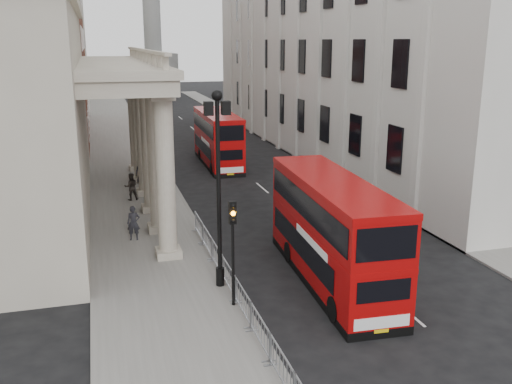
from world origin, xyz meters
name	(u,v)px	position (x,y,z in m)	size (l,w,h in m)	color
ground	(259,329)	(0.00, 0.00, 0.00)	(260.00, 260.00, 0.00)	black
sidewalk_west	(127,166)	(-3.00, 30.00, 0.06)	(6.00, 140.00, 0.12)	slate
sidewalk_east	(310,156)	(13.50, 30.00, 0.06)	(3.00, 140.00, 0.12)	slate
kerb	(162,164)	(-0.05, 30.00, 0.07)	(0.20, 140.00, 0.14)	slate
portico_building	(3,116)	(-10.50, 18.00, 6.00)	(9.00, 28.00, 12.00)	#A29888
brick_building	(38,34)	(-10.50, 48.00, 11.00)	(9.00, 32.00, 22.00)	maroon
west_building_far	(56,42)	(-10.50, 80.00, 10.00)	(9.00, 30.00, 20.00)	#A29888
east_building	(331,16)	(16.00, 32.00, 12.50)	(8.00, 55.00, 25.00)	beige
monument_column	(151,8)	(6.00, 92.00, 15.98)	(8.00, 8.00, 54.20)	#60605E
lamp_post_south	(218,177)	(-0.60, 4.00, 4.91)	(1.05, 0.44, 8.32)	black
lamp_post_mid	(168,124)	(-0.60, 20.00, 4.91)	(1.05, 0.44, 8.32)	black
lamp_post_north	(146,100)	(-0.60, 36.00, 4.91)	(1.05, 0.44, 8.32)	black
traffic_light	(233,234)	(-0.50, 1.98, 3.11)	(0.28, 0.33, 4.30)	black
crowd_barriers	(236,289)	(-0.35, 2.23, 0.67)	(0.50, 18.75, 1.10)	gray
bus_near	(332,229)	(4.26, 3.43, 2.40)	(3.13, 10.78, 4.60)	#A00707
bus_far	(218,138)	(4.60, 28.71, 2.33)	(2.74, 10.40, 4.46)	#A80708
pedestrian_a	(134,223)	(-3.74, 10.91, 1.03)	(0.67, 0.44, 1.83)	black
pedestrian_b	(131,187)	(-3.34, 18.84, 1.03)	(0.88, 0.69, 1.81)	#292421
pedestrian_c	(141,171)	(-2.30, 23.35, 1.03)	(0.89, 0.58, 1.82)	black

